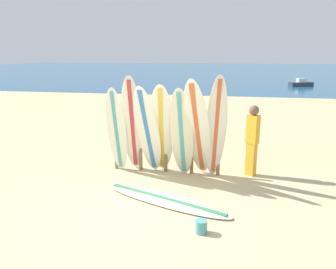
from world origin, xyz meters
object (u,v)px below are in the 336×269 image
small_boat_offshore (301,83)px  sand_bucket (201,227)px  surfboard_leaning_center (161,130)px  surfboard_leaning_far_right (216,128)px  surfboard_leaning_center_right (182,134)px  beachgoer_standing (252,138)px  surfboard_leaning_right (198,130)px  surfboard_leaning_center_left (148,131)px  surfboard_leaning_left (133,125)px  surfboard_lying_on_sand (165,200)px  surfboard_leaning_far_left (117,131)px  surfboard_rack (166,145)px

small_boat_offshore → sand_bucket: size_ratio=10.04×
surfboard_leaning_center → surfboard_leaning_far_right: surfboard_leaning_far_right is taller
small_boat_offshore → surfboard_leaning_far_right: bearing=-104.6°
surfboard_leaning_far_right → sand_bucket: bearing=-91.9°
surfboard_leaning_center_right → beachgoer_standing: surfboard_leaning_center_right is taller
surfboard_leaning_far_right → sand_bucket: (-0.08, -2.45, -1.12)m
surfboard_leaning_right → surfboard_leaning_far_right: surfboard_leaning_far_right is taller
beachgoer_standing → sand_bucket: (-0.92, -2.91, -0.83)m
surfboard_leaning_center_left → small_boat_offshore: size_ratio=1.00×
surfboard_leaning_center → small_boat_offshore: bearing=72.7°
surfboard_leaning_center_right → beachgoer_standing: size_ratio=1.28×
surfboard_leaning_left → surfboard_lying_on_sand: bearing=-53.0°
surfboard_leaning_far_left → surfboard_leaning_center_left: surfboard_leaning_center_left is taller
surfboard_leaning_far_left → beachgoer_standing: (3.20, 0.48, -0.14)m
surfboard_leaning_center_left → surfboard_leaning_center: (0.32, 0.04, 0.02)m
surfboard_leaning_center_left → surfboard_leaning_center_right: surfboard_leaning_center_left is taller
surfboard_leaning_center → beachgoer_standing: surfboard_leaning_center is taller
surfboard_leaning_center → surfboard_leaning_right: 0.86m
surfboard_leaning_center → sand_bucket: (1.18, -2.43, -1.02)m
surfboard_leaning_center_left → surfboard_leaning_center_right: (0.81, -0.03, -0.02)m
surfboard_leaning_far_left → beachgoer_standing: 3.24m
surfboard_leaning_center_left → surfboard_leaning_far_right: (1.58, 0.06, 0.12)m
surfboard_leaning_right → surfboard_leaning_center_right: bearing=176.2°
surfboard_leaning_right → surfboard_leaning_far_right: size_ratio=0.98×
surfboard_leaning_left → surfboard_leaning_right: size_ratio=1.01×
surfboard_leaning_center → surfboard_lying_on_sand: bearing=-75.4°
small_boat_offshore → sand_bucket: (-6.49, -27.05, -0.14)m
surfboard_leaning_far_left → sand_bucket: size_ratio=9.69×
surfboard_rack → surfboard_leaning_left: 0.96m
surfboard_leaning_far_left → surfboard_leaning_right: (1.95, -0.10, 0.13)m
surfboard_leaning_center_left → surfboard_leaning_right: bearing=-2.7°
surfboard_leaning_center_left → beachgoer_standing: 2.48m
surfboard_leaning_center_left → surfboard_leaning_center: bearing=6.5°
surfboard_leaning_center_right → surfboard_leaning_center: bearing=172.1°
surfboard_leaning_far_right → surfboard_lying_on_sand: 2.04m
surfboard_leaning_left → surfboard_leaning_center_left: 0.42m
surfboard_leaning_center_left → surfboard_lying_on_sand: size_ratio=0.77×
beachgoer_standing → small_boat_offshore: 24.79m
surfboard_leaning_center → surfboard_leaning_center_right: 0.50m
surfboard_leaning_left → surfboard_leaning_right: 1.58m
surfboard_leaning_center → sand_bucket: surfboard_leaning_center is taller
surfboard_leaning_center_left → surfboard_rack: bearing=46.7°
surfboard_leaning_center_left → surfboard_lying_on_sand: 1.84m
surfboard_leaning_right → surfboard_leaning_center_left: bearing=177.3°
surfboard_rack → surfboard_leaning_center: surfboard_leaning_center is taller
surfboard_leaning_far_left → surfboard_leaning_left: bearing=7.8°
surfboard_rack → surfboard_lying_on_sand: (0.32, -1.71, -0.64)m
surfboard_leaning_far_left → sand_bucket: 3.47m
surfboard_leaning_far_left → sand_bucket: bearing=-46.9°
surfboard_leaning_left → surfboard_rack: bearing=20.8°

